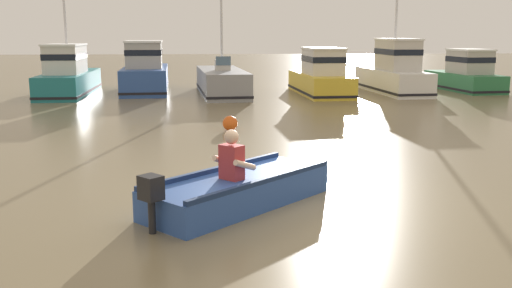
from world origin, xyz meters
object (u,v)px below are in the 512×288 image
object	(u,v)px
moored_boat_yellow	(321,77)
moored_boat_blue	(145,73)
moored_boat_green	(465,75)
moored_boat_white	(394,73)
moored_boat_teal	(68,76)
mooring_buoy	(230,123)
rowboat_with_person	(242,188)
moored_boat_grey	(222,82)

from	to	relation	value
moored_boat_yellow	moored_boat_blue	bearing A→B (deg)	167.84
moored_boat_green	moored_boat_white	bearing A→B (deg)	-168.93
moored_boat_teal	mooring_buoy	size ratio (longest dim) A/B	15.05
moored_boat_teal	moored_boat_white	world-z (taller)	moored_boat_white
moored_boat_blue	mooring_buoy	xyz separation A→B (m)	(3.49, -10.40, -0.64)
moored_boat_green	moored_boat_yellow	bearing A→B (deg)	-170.05
rowboat_with_person	moored_boat_white	world-z (taller)	moored_boat_white
moored_boat_white	mooring_buoy	xyz separation A→B (m)	(-7.32, -9.28, -0.66)
moored_boat_teal	moored_boat_yellow	distance (m)	10.61
moored_boat_teal	mooring_buoy	bearing A→B (deg)	-54.96
moored_boat_blue	mooring_buoy	world-z (taller)	moored_boat_blue
moored_boat_teal	moored_boat_blue	size ratio (longest dim) A/B	1.04
moored_boat_teal	moored_boat_white	size ratio (longest dim) A/B	1.08
moored_boat_grey	mooring_buoy	size ratio (longest dim) A/B	15.33
moored_boat_teal	moored_boat_green	bearing A→B (deg)	2.02
moored_boat_grey	moored_boat_yellow	xyz separation A→B (m)	(4.18, -0.34, 0.22)
rowboat_with_person	moored_boat_blue	size ratio (longest dim) A/B	0.53
moored_boat_grey	mooring_buoy	distance (m)	9.12
moored_boat_green	mooring_buoy	size ratio (longest dim) A/B	11.56
moored_boat_grey	moored_boat_white	xyz separation A→B (m)	(7.47, 0.17, 0.36)
moored_boat_white	moored_boat_green	world-z (taller)	moored_boat_white
mooring_buoy	moored_boat_grey	bearing A→B (deg)	90.92
rowboat_with_person	moored_boat_blue	world-z (taller)	moored_boat_blue
rowboat_with_person	moored_boat_yellow	world-z (taller)	moored_boat_yellow
moored_boat_white	rowboat_with_person	bearing A→B (deg)	-114.68
moored_boat_teal	mooring_buoy	xyz separation A→B (m)	(6.56, -9.36, -0.59)
moored_boat_green	mooring_buoy	xyz separation A→B (m)	(-10.83, -9.97, -0.48)
moored_boat_grey	moored_boat_yellow	size ratio (longest dim) A/B	1.18
rowboat_with_person	moored_boat_yellow	bearing A→B (deg)	75.40
moored_boat_blue	mooring_buoy	distance (m)	10.99
moored_boat_blue	moored_boat_green	bearing A→B (deg)	-1.71
moored_boat_grey	moored_boat_teal	bearing A→B (deg)	177.84
moored_boat_teal	moored_boat_yellow	bearing A→B (deg)	-3.13
rowboat_with_person	mooring_buoy	distance (m)	6.58
moored_boat_blue	moored_boat_white	xyz separation A→B (m)	(10.81, -1.12, 0.03)
moored_boat_yellow	mooring_buoy	world-z (taller)	moored_boat_yellow
mooring_buoy	moored_boat_blue	bearing A→B (deg)	108.57
moored_boat_grey	moored_boat_white	size ratio (longest dim) A/B	1.10
moored_boat_teal	moored_boat_yellow	xyz separation A→B (m)	(10.59, -0.58, -0.06)
moored_boat_grey	mooring_buoy	world-z (taller)	moored_boat_grey
moored_boat_yellow	moored_boat_green	size ratio (longest dim) A/B	1.13
moored_boat_white	mooring_buoy	size ratio (longest dim) A/B	13.89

